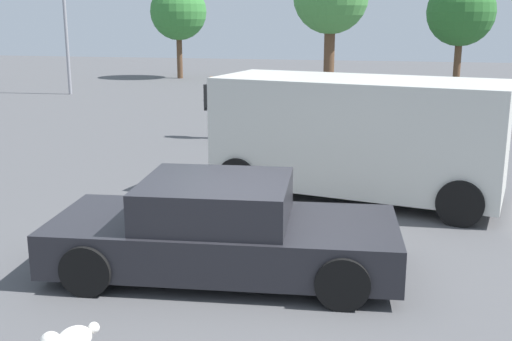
# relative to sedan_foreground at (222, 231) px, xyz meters

# --- Properties ---
(ground_plane) EXTENTS (80.00, 80.00, 0.00)m
(ground_plane) POSITION_rel_sedan_foreground_xyz_m (0.38, 0.08, -0.58)
(ground_plane) COLOR #515154
(sedan_foreground) EXTENTS (4.59, 2.27, 1.25)m
(sedan_foreground) POSITION_rel_sedan_foreground_xyz_m (0.00, 0.00, 0.00)
(sedan_foreground) COLOR #232328
(sedan_foreground) RESTS_ON ground_plane
(dog) EXTENTS (0.43, 0.57, 0.42)m
(dog) POSITION_rel_sedan_foreground_xyz_m (-0.86, -2.51, -0.32)
(dog) COLOR white
(dog) RESTS_ON ground_plane
(van_white) EXTENTS (5.43, 3.07, 2.19)m
(van_white) POSITION_rel_sedan_foreground_xyz_m (1.52, 3.98, 0.61)
(van_white) COLOR silver
(van_white) RESTS_ON ground_plane
(pedestrian) EXTENTS (0.53, 0.38, 1.69)m
(pedestrian) POSITION_rel_sedan_foreground_xyz_m (-2.66, 8.93, 0.43)
(pedestrian) COLOR navy
(pedestrian) RESTS_ON ground_plane
(tree_back_center) EXTENTS (3.14, 3.14, 5.00)m
(tree_back_center) POSITION_rel_sedan_foreground_xyz_m (5.08, 23.90, 2.83)
(tree_back_center) COLOR brown
(tree_back_center) RESTS_ON ground_plane
(tree_back_right) EXTENTS (2.93, 2.93, 4.92)m
(tree_back_right) POSITION_rel_sedan_foreground_xyz_m (-8.95, 24.77, 2.85)
(tree_back_right) COLOR brown
(tree_back_right) RESTS_ON ground_plane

